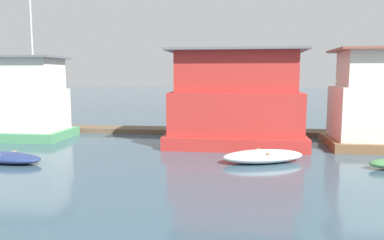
{
  "coord_description": "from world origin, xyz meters",
  "views": [
    {
      "loc": [
        2.58,
        -20.64,
        3.77
      ],
      "look_at": [
        0.0,
        -1.0,
        1.4
      ],
      "focal_mm": 35.0,
      "sensor_mm": 36.0,
      "label": 1
    }
  ],
  "objects_px": {
    "houseboat_red": "(235,102)",
    "dinghy_navy": "(6,157)",
    "houseboat_green": "(15,101)",
    "dinghy_white": "(263,156)"
  },
  "relations": [
    {
      "from": "houseboat_green",
      "to": "dinghy_navy",
      "type": "relative_size",
      "value": 2.39
    },
    {
      "from": "houseboat_green",
      "to": "dinghy_white",
      "type": "distance_m",
      "value": 15.28
    },
    {
      "from": "dinghy_navy",
      "to": "dinghy_white",
      "type": "bearing_deg",
      "value": 7.58
    },
    {
      "from": "dinghy_navy",
      "to": "dinghy_white",
      "type": "height_order",
      "value": "dinghy_white"
    },
    {
      "from": "houseboat_green",
      "to": "dinghy_white",
      "type": "height_order",
      "value": "houseboat_green"
    },
    {
      "from": "houseboat_green",
      "to": "dinghy_white",
      "type": "xyz_separation_m",
      "value": [
        14.43,
        -4.61,
        -1.99
      ]
    },
    {
      "from": "houseboat_green",
      "to": "dinghy_navy",
      "type": "distance_m",
      "value": 7.24
    },
    {
      "from": "houseboat_red",
      "to": "dinghy_navy",
      "type": "height_order",
      "value": "houseboat_red"
    },
    {
      "from": "houseboat_green",
      "to": "houseboat_red",
      "type": "bearing_deg",
      "value": -3.23
    },
    {
      "from": "houseboat_red",
      "to": "dinghy_navy",
      "type": "xyz_separation_m",
      "value": [
        -9.79,
        -5.34,
        -2.12
      ]
    }
  ]
}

